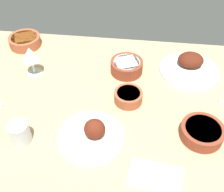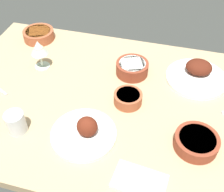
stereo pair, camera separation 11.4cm
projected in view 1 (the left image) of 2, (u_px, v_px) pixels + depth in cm
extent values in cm
cube|color=tan|center=(112.00, 103.00, 116.73)|extent=(140.00, 90.00, 4.00)
cylinder|color=white|center=(91.00, 137.00, 100.68)|extent=(23.93, 23.93, 1.60)
ellipsoid|color=#602314|center=(95.00, 129.00, 97.81)|extent=(7.57, 7.09, 7.69)
cylinder|color=white|center=(189.00, 71.00, 127.18)|extent=(26.64, 26.64, 1.60)
ellipsoid|color=#511E11|center=(191.00, 60.00, 126.85)|extent=(11.55, 9.58, 6.40)
cylinder|color=#A35133|center=(25.00, 41.00, 141.20)|extent=(15.67, 15.67, 5.06)
cylinder|color=brown|center=(24.00, 38.00, 139.77)|extent=(12.85, 12.85, 1.00)
cylinder|color=brown|center=(127.00, 67.00, 126.03)|extent=(14.49, 14.49, 5.78)
cylinder|color=white|center=(127.00, 62.00, 124.34)|extent=(11.89, 11.89, 1.00)
cylinder|color=#A35133|center=(128.00, 96.00, 113.21)|extent=(11.49, 11.49, 4.73)
cylinder|color=#4C192D|center=(129.00, 93.00, 111.90)|extent=(9.42, 9.42, 1.00)
cylinder|color=brown|center=(202.00, 132.00, 100.20)|extent=(15.49, 15.49, 4.84)
cylinder|color=#9E3314|center=(203.00, 129.00, 98.85)|extent=(12.70, 12.70, 1.00)
cylinder|color=silver|center=(35.00, 73.00, 127.10)|extent=(7.00, 7.00, 0.50)
cylinder|color=silver|center=(33.00, 66.00, 124.46)|extent=(1.00, 1.00, 7.00)
cone|color=silver|center=(30.00, 54.00, 119.70)|extent=(7.60, 7.60, 6.50)
cylinder|color=beige|center=(31.00, 57.00, 120.72)|extent=(4.18, 4.18, 2.80)
cylinder|color=silver|center=(20.00, 133.00, 97.73)|extent=(7.07, 7.07, 8.41)
cube|color=white|center=(155.00, 177.00, 89.71)|extent=(17.80, 11.88, 1.20)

